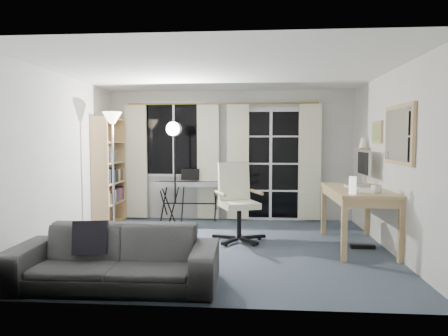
# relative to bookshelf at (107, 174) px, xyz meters

# --- Properties ---
(floor) EXTENTS (4.50, 4.00, 0.02)m
(floor) POSITION_rel_bookshelf_xyz_m (2.12, -1.37, -0.90)
(floor) COLOR #353F4E
(floor) RESTS_ON ground
(window) EXTENTS (1.20, 0.08, 1.40)m
(window) POSITION_rel_bookshelf_xyz_m (1.07, 0.60, 0.61)
(window) COLOR white
(window) RESTS_ON floor
(french_door) EXTENTS (1.32, 0.09, 2.11)m
(french_door) POSITION_rel_bookshelf_xyz_m (2.87, 0.60, 0.13)
(french_door) COLOR white
(french_door) RESTS_ON floor
(curtains) EXTENTS (3.60, 0.07, 2.13)m
(curtains) POSITION_rel_bookshelf_xyz_m (1.99, 0.51, 0.20)
(curtains) COLOR gold
(curtains) RESTS_ON floor
(bookshelf) EXTENTS (0.32, 0.88, 1.88)m
(bookshelf) POSITION_rel_bookshelf_xyz_m (0.00, 0.00, 0.00)
(bookshelf) COLOR tan
(bookshelf) RESTS_ON floor
(torchiere_lamp) EXTENTS (0.38, 0.38, 1.93)m
(torchiere_lamp) POSITION_rel_bookshelf_xyz_m (0.34, -0.63, 0.66)
(torchiere_lamp) COLOR #B2B2B7
(torchiere_lamp) RESTS_ON floor
(keyboard_piano) EXTENTS (1.24, 0.62, 0.90)m
(keyboard_piano) POSITION_rel_bookshelf_xyz_m (1.41, 0.33, -0.21)
(keyboard_piano) COLOR black
(keyboard_piano) RESTS_ON floor
(studio_light) EXTENTS (0.33, 0.36, 1.83)m
(studio_light) POSITION_rel_bookshelf_xyz_m (1.25, -0.28, 0.57)
(studio_light) COLOR black
(studio_light) RESTS_ON floor
(office_chair) EXTENTS (0.80, 0.78, 1.15)m
(office_chair) POSITION_rel_bookshelf_xyz_m (2.30, -0.90, -0.21)
(office_chair) COLOR black
(office_chair) RESTS_ON floor
(desk) EXTENTS (0.76, 1.52, 0.82)m
(desk) POSITION_rel_bookshelf_xyz_m (4.00, -1.19, -0.18)
(desk) COLOR tan
(desk) RESTS_ON floor
(monitor) EXTENTS (0.20, 0.59, 0.51)m
(monitor) POSITION_rel_bookshelf_xyz_m (4.20, -0.74, 0.23)
(monitor) COLOR silver
(monitor) RESTS_ON desk
(desk_clutter) EXTENTS (0.48, 0.92, 1.03)m
(desk_clutter) POSITION_rel_bookshelf_xyz_m (3.93, -1.43, -0.25)
(desk_clutter) COLOR white
(desk_clutter) RESTS_ON desk
(mug) EXTENTS (0.13, 0.11, 0.13)m
(mug) POSITION_rel_bookshelf_xyz_m (4.10, -1.69, -0.01)
(mug) COLOR silver
(mug) RESTS_ON desk
(wall_mirror) EXTENTS (0.04, 0.94, 0.74)m
(wall_mirror) POSITION_rel_bookshelf_xyz_m (4.35, -1.72, 0.66)
(wall_mirror) COLOR tan
(wall_mirror) RESTS_ON floor
(framed_print) EXTENTS (0.03, 0.42, 0.32)m
(framed_print) POSITION_rel_bookshelf_xyz_m (4.35, -0.82, 0.71)
(framed_print) COLOR tan
(framed_print) RESTS_ON floor
(wall_shelf) EXTENTS (0.16, 0.30, 0.18)m
(wall_shelf) POSITION_rel_bookshelf_xyz_m (4.28, -0.32, 0.52)
(wall_shelf) COLOR tan
(wall_shelf) RESTS_ON floor
(sofa) EXTENTS (2.06, 0.64, 0.80)m
(sofa) POSITION_rel_bookshelf_xyz_m (1.17, -2.92, -0.49)
(sofa) COLOR #29292B
(sofa) RESTS_ON floor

